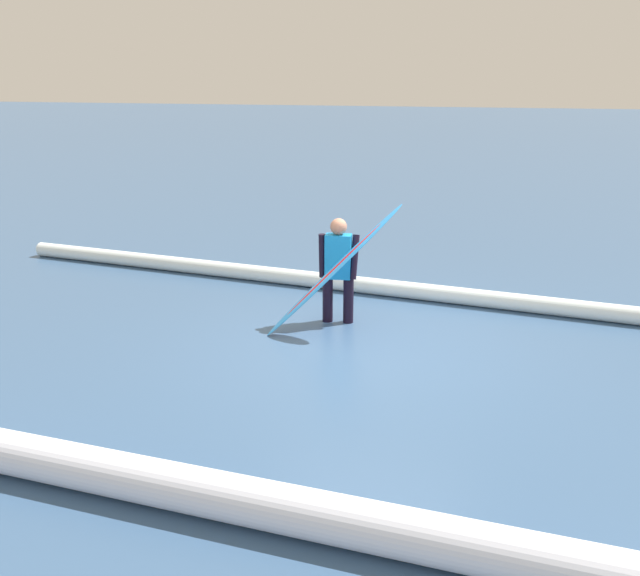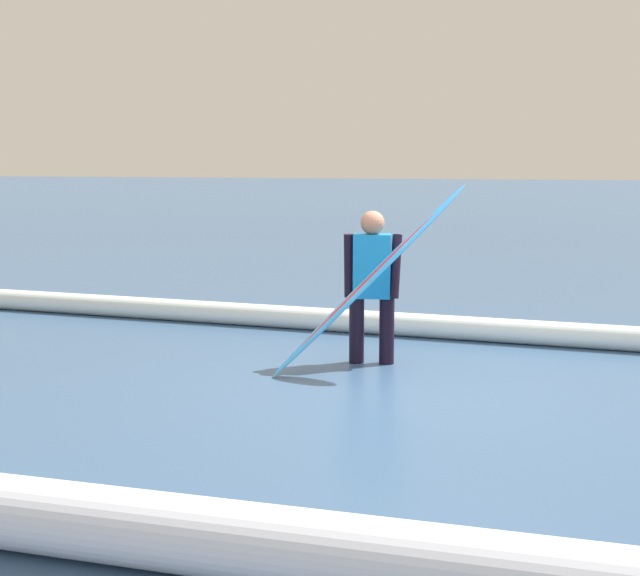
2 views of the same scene
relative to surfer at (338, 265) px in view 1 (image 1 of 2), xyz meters
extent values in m
plane|color=#37567D|center=(-0.65, 0.82, -0.79)|extent=(152.75, 152.75, 0.00)
cylinder|color=black|center=(-0.14, -0.02, -0.48)|extent=(0.14, 0.14, 0.62)
cylinder|color=black|center=(0.14, 0.02, -0.48)|extent=(0.14, 0.14, 0.62)
cube|color=#198CD8|center=(0.00, 0.00, 0.12)|extent=(0.37, 0.25, 0.59)
sphere|color=tan|center=(0.00, 0.00, 0.52)|extent=(0.22, 0.22, 0.22)
cylinder|color=black|center=(-0.21, -0.03, 0.12)|extent=(0.09, 0.23, 0.59)
cylinder|color=black|center=(0.21, 0.03, 0.12)|extent=(0.09, 0.12, 0.59)
ellipsoid|color=#268CE5|center=(-0.07, 0.44, 0.05)|extent=(1.69, 0.99, 1.70)
ellipsoid|color=red|center=(-0.07, 0.44, 0.05)|extent=(1.31, 0.68, 1.36)
cylinder|color=white|center=(-1.71, -1.26, -0.66)|extent=(16.02, 1.28, 0.25)
camera|label=1|loc=(-2.50, 8.44, 2.36)|focal=38.67mm
camera|label=2|loc=(-1.81, 8.06, 1.11)|focal=50.73mm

